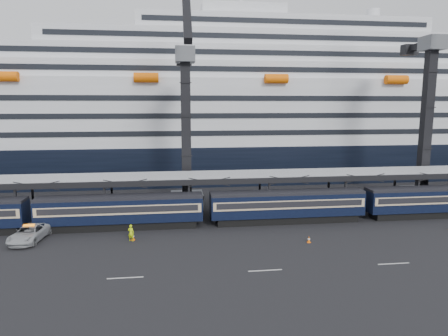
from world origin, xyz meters
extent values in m
plane|color=black|center=(0.00, 0.00, 0.00)|extent=(260.00, 260.00, 0.00)
cube|color=beige|center=(-26.00, -4.00, 0.01)|extent=(3.00, 0.15, 0.02)
cube|color=beige|center=(-14.00, -4.00, 0.01)|extent=(3.00, 0.15, 0.02)
cube|color=beige|center=(-2.00, -4.00, 0.01)|extent=(3.00, 0.15, 0.02)
cube|color=black|center=(-28.00, 10.00, 0.45)|extent=(17.48, 2.40, 0.90)
cube|color=black|center=(-28.00, 10.00, 2.25)|extent=(19.00, 2.80, 2.70)
cube|color=beige|center=(-28.00, 10.00, 2.55)|extent=(18.62, 2.92, 1.05)
cube|color=black|center=(-28.00, 10.00, 2.60)|extent=(17.86, 2.98, 0.70)
cube|color=black|center=(-28.00, 10.00, 3.75)|extent=(19.00, 2.50, 0.35)
cube|color=black|center=(-8.00, 10.00, 0.45)|extent=(17.48, 2.40, 0.90)
cube|color=black|center=(-8.00, 10.00, 2.25)|extent=(19.00, 2.80, 2.70)
cube|color=beige|center=(-8.00, 10.00, 2.55)|extent=(18.62, 2.92, 1.05)
cube|color=black|center=(-8.00, 10.00, 2.60)|extent=(17.86, 2.98, 0.70)
cube|color=black|center=(-8.00, 10.00, 3.75)|extent=(19.00, 2.50, 0.35)
cube|color=black|center=(12.00, 10.00, 0.45)|extent=(17.48, 2.40, 0.90)
cube|color=black|center=(12.00, 10.00, 2.25)|extent=(19.00, 2.80, 2.70)
cube|color=beige|center=(12.00, 10.00, 2.55)|extent=(18.62, 2.92, 1.05)
cube|color=black|center=(12.00, 10.00, 2.60)|extent=(17.86, 2.98, 0.70)
cube|color=black|center=(12.00, 10.00, 3.75)|extent=(19.00, 2.50, 0.35)
cube|color=gray|center=(0.00, 14.00, 5.40)|extent=(130.00, 6.00, 0.25)
cube|color=black|center=(0.00, 11.00, 5.10)|extent=(130.00, 0.25, 0.70)
cube|color=black|center=(0.00, 17.00, 5.10)|extent=(130.00, 0.25, 0.70)
cube|color=black|center=(-40.00, 11.20, 2.70)|extent=(0.25, 0.25, 5.40)
cube|color=black|center=(-40.00, 16.80, 2.70)|extent=(0.25, 0.25, 5.40)
cube|color=black|center=(-30.00, 11.20, 2.70)|extent=(0.25, 0.25, 5.40)
cube|color=black|center=(-30.00, 16.80, 2.70)|extent=(0.25, 0.25, 5.40)
cube|color=black|center=(-20.00, 11.20, 2.70)|extent=(0.25, 0.25, 5.40)
cube|color=black|center=(-20.00, 16.80, 2.70)|extent=(0.25, 0.25, 5.40)
cube|color=black|center=(-10.00, 11.20, 2.70)|extent=(0.25, 0.25, 5.40)
cube|color=black|center=(-10.00, 16.80, 2.70)|extent=(0.25, 0.25, 5.40)
cube|color=black|center=(0.00, 11.20, 2.70)|extent=(0.25, 0.25, 5.40)
cube|color=black|center=(0.00, 16.80, 2.70)|extent=(0.25, 0.25, 5.40)
cube|color=black|center=(10.00, 11.20, 2.70)|extent=(0.25, 0.25, 5.40)
cube|color=black|center=(10.00, 16.80, 2.70)|extent=(0.25, 0.25, 5.40)
cube|color=black|center=(0.00, 46.00, 3.50)|extent=(200.00, 28.00, 7.00)
cube|color=silver|center=(0.00, 46.00, 13.00)|extent=(190.00, 26.88, 12.00)
cube|color=silver|center=(0.00, 46.00, 20.50)|extent=(160.00, 24.64, 3.00)
cube|color=black|center=(0.00, 33.63, 20.50)|extent=(153.60, 0.12, 0.90)
cube|color=silver|center=(0.00, 46.00, 23.50)|extent=(124.00, 21.84, 3.00)
cube|color=black|center=(0.00, 35.03, 23.50)|extent=(119.04, 0.12, 0.90)
cube|color=silver|center=(0.00, 46.00, 26.50)|extent=(90.00, 19.04, 3.00)
cube|color=black|center=(0.00, 36.43, 26.50)|extent=(86.40, 0.12, 0.90)
cube|color=silver|center=(0.00, 46.00, 29.50)|extent=(56.00, 16.24, 3.00)
cube|color=black|center=(0.00, 37.83, 29.50)|extent=(53.76, 0.12, 0.90)
cube|color=silver|center=(-8.00, 46.00, 32.00)|extent=(16.00, 12.00, 2.50)
cylinder|color=silver|center=(20.00, 46.00, 32.50)|extent=(2.80, 2.80, 3.00)
cylinder|color=#FF6708|center=(-48.00, 31.96, 18.80)|extent=(4.00, 1.60, 1.60)
cylinder|color=#FF6708|center=(-26.00, 31.96, 18.80)|extent=(4.00, 1.60, 1.60)
cylinder|color=#FF6708|center=(-4.00, 31.96, 18.80)|extent=(4.00, 1.60, 1.60)
cylinder|color=#FF6708|center=(18.00, 31.96, 18.80)|extent=(4.00, 1.60, 1.60)
cube|color=#4E5156|center=(-20.00, 19.00, 1.00)|extent=(4.50, 4.50, 2.00)
cube|color=black|center=(-20.00, 19.00, 11.00)|extent=(1.30, 1.30, 18.00)
cube|color=#4E5156|center=(-20.00, 19.00, 21.00)|extent=(2.60, 3.20, 2.00)
cube|color=black|center=(-20.00, 21.52, 21.00)|extent=(0.90, 5.04, 0.90)
cube|color=black|center=(-20.00, 24.04, 20.80)|extent=(2.20, 1.60, 1.60)
cube|color=#4E5156|center=(15.00, 18.00, 1.00)|extent=(4.50, 4.50, 2.00)
cube|color=black|center=(15.00, 18.00, 12.00)|extent=(1.30, 1.30, 20.00)
cube|color=#4E5156|center=(15.00, 18.00, 23.00)|extent=(2.60, 3.20, 2.00)
cube|color=black|center=(15.00, 20.80, 23.00)|extent=(0.90, 5.60, 0.90)
cube|color=black|center=(15.00, 23.60, 22.80)|extent=(2.20, 1.60, 1.60)
imported|color=#A3A6AA|center=(-37.16, 6.73, 0.83)|extent=(3.44, 6.25, 1.66)
imported|color=#D1F70D|center=(-26.43, 5.32, 0.91)|extent=(0.75, 0.59, 1.81)
cube|color=#FF6708|center=(-37.83, 5.53, 0.02)|extent=(0.38, 0.38, 0.04)
cone|color=#FF6708|center=(-37.83, 5.53, 0.40)|extent=(0.32, 0.32, 0.72)
cylinder|color=white|center=(-37.83, 5.53, 0.40)|extent=(0.27, 0.27, 0.12)
cube|color=#FF6708|center=(-26.27, 5.59, 0.02)|extent=(0.40, 0.40, 0.04)
cone|color=#FF6708|center=(-26.27, 5.59, 0.42)|extent=(0.34, 0.34, 0.76)
cylinder|color=white|center=(-26.27, 5.59, 0.42)|extent=(0.29, 0.29, 0.13)
cube|color=#FF6708|center=(-7.78, 2.48, 0.02)|extent=(0.36, 0.36, 0.04)
cone|color=#FF6708|center=(-7.78, 2.48, 0.38)|extent=(0.31, 0.31, 0.69)
cylinder|color=white|center=(-7.78, 2.48, 0.38)|extent=(0.26, 0.26, 0.12)
camera|label=1|loc=(-21.75, -36.39, 14.36)|focal=32.00mm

